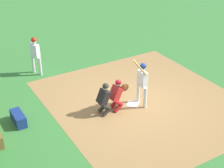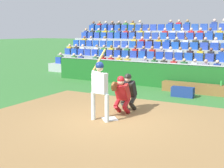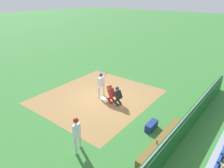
# 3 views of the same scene
# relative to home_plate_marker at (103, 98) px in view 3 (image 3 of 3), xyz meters

# --- Properties ---
(ground_plane) EXTENTS (160.00, 160.00, 0.00)m
(ground_plane) POSITION_rel_home_plate_marker_xyz_m (0.00, 0.00, -0.02)
(ground_plane) COLOR #377734
(infield_dirt_patch) EXTENTS (8.13, 7.41, 0.01)m
(infield_dirt_patch) POSITION_rel_home_plate_marker_xyz_m (0.00, 0.50, -0.01)
(infield_dirt_patch) COLOR #9A7344
(infield_dirt_patch) RESTS_ON ground_plane
(home_plate_marker) EXTENTS (0.62, 0.62, 0.02)m
(home_plate_marker) POSITION_rel_home_plate_marker_xyz_m (0.00, 0.00, 0.00)
(home_plate_marker) COLOR white
(home_plate_marker) RESTS_ON infield_dirt_patch
(batter_at_plate) EXTENTS (0.63, 0.71, 2.14)m
(batter_at_plate) POSITION_rel_home_plate_marker_xyz_m (0.18, 0.28, 1.10)
(batter_at_plate) COLOR silver
(batter_at_plate) RESTS_ON ground_plane
(catcher_crouching) EXTENTS (0.47, 0.72, 1.28)m
(catcher_crouching) POSITION_rel_home_plate_marker_xyz_m (0.00, -0.73, 0.70)
(catcher_crouching) COLOR #AF1920
(catcher_crouching) RESTS_ON ground_plane
(home_plate_umpire) EXTENTS (0.47, 0.47, 1.29)m
(home_plate_umpire) POSITION_rel_home_plate_marker_xyz_m (0.03, -1.29, 0.69)
(home_plate_umpire) COLOR #282722
(home_plate_umpire) RESTS_ON ground_plane
(dugout_wall) EXTENTS (13.59, 0.24, 1.21)m
(dugout_wall) POSITION_rel_home_plate_marker_xyz_m (0.00, -5.84, 0.56)
(dugout_wall) COLOR #185A1E
(dugout_wall) RESTS_ON ground_plane
(dugout_bench) EXTENTS (4.05, 0.40, 0.44)m
(dugout_bench) POSITION_rel_home_plate_marker_xyz_m (-1.68, -5.29, 0.20)
(dugout_bench) COLOR brown
(dugout_bench) RESTS_ON ground_plane
(water_bottle_on_bench) EXTENTS (0.07, 0.07, 0.21)m
(water_bottle_on_bench) POSITION_rel_home_plate_marker_xyz_m (-2.19, -5.28, 0.53)
(water_bottle_on_bench) COLOR green
(water_bottle_on_bench) RESTS_ON dugout_bench
(equipment_duffel_bag) EXTENTS (0.92, 0.40, 0.41)m
(equipment_duffel_bag) POSITION_rel_home_plate_marker_xyz_m (-0.89, -4.31, 0.19)
(equipment_duffel_bag) COLOR navy
(equipment_duffel_bag) RESTS_ON ground_plane
(on_deck_batter) EXTENTS (0.59, 0.38, 1.79)m
(on_deck_batter) POSITION_rel_home_plate_marker_xyz_m (-4.47, -2.48, 1.07)
(on_deck_batter) COLOR silver
(on_deck_batter) RESTS_ON ground_plane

